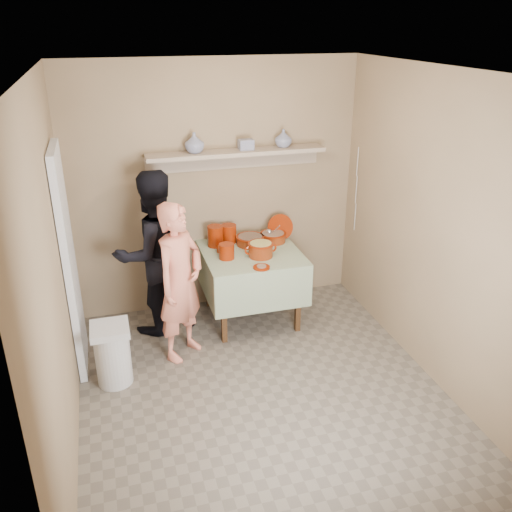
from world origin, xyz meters
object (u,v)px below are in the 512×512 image
object	(u,v)px
serving_table	(251,262)
trash_bin	(113,354)
cazuela_rice	(261,248)
person_cook	(180,282)
person_helper	(154,253)

from	to	relation	value
serving_table	trash_bin	xyz separation A→B (m)	(-1.44, -0.74, -0.36)
cazuela_rice	trash_bin	world-z (taller)	cazuela_rice
person_cook	cazuela_rice	xyz separation A→B (m)	(0.85, 0.33, 0.10)
serving_table	cazuela_rice	distance (m)	0.25
person_helper	trash_bin	xyz separation A→B (m)	(-0.48, -0.82, -0.54)
person_cook	trash_bin	size ratio (longest dim) A/B	2.67
serving_table	cazuela_rice	xyz separation A→B (m)	(0.06, -0.14, 0.20)
person_cook	cazuela_rice	world-z (taller)	person_cook
person_cook	serving_table	world-z (taller)	person_cook
serving_table	trash_bin	size ratio (longest dim) A/B	1.74
person_helper	cazuela_rice	world-z (taller)	person_helper
person_cook	person_helper	xyz separation A→B (m)	(-0.17, 0.54, 0.08)
person_cook	cazuela_rice	distance (m)	0.92
serving_table	cazuela_rice	world-z (taller)	cazuela_rice
person_cook	cazuela_rice	size ratio (longest dim) A/B	4.54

